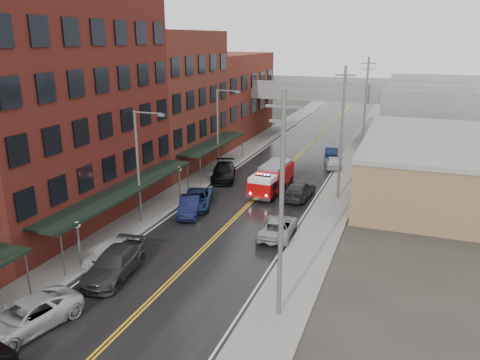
% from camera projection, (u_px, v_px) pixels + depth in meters
% --- Properties ---
extents(road, '(11.00, 160.00, 0.02)m').
position_uv_depth(road, '(246.00, 208.00, 40.92)').
color(road, black).
rests_on(road, ground).
extents(sidewalk_left, '(3.00, 160.00, 0.15)m').
position_uv_depth(sidewalk_left, '(171.00, 197.00, 43.31)').
color(sidewalk_left, slate).
rests_on(sidewalk_left, ground).
extents(sidewalk_right, '(3.00, 160.00, 0.15)m').
position_uv_depth(sidewalk_right, '(329.00, 218.00, 38.49)').
color(sidewalk_right, slate).
rests_on(sidewalk_right, ground).
extents(curb_left, '(0.30, 160.00, 0.15)m').
position_uv_depth(curb_left, '(188.00, 199.00, 42.77)').
color(curb_left, gray).
rests_on(curb_left, ground).
extents(curb_right, '(0.30, 160.00, 0.15)m').
position_uv_depth(curb_right, '(309.00, 215.00, 39.03)').
color(curb_right, gray).
rests_on(curb_right, ground).
extents(brick_building_b, '(9.00, 20.00, 18.00)m').
position_uv_depth(brick_building_b, '(55.00, 108.00, 36.40)').
color(brick_building_b, '#5A1917').
rests_on(brick_building_b, ground).
extents(brick_building_c, '(9.00, 15.00, 15.00)m').
position_uv_depth(brick_building_c, '(166.00, 100.00, 52.54)').
color(brick_building_c, maroon).
rests_on(brick_building_c, ground).
extents(brick_building_far, '(9.00, 20.00, 12.00)m').
position_uv_depth(brick_building_far, '(224.00, 96.00, 68.68)').
color(brick_building_far, maroon).
rests_on(brick_building_far, ground).
extents(tan_building, '(14.00, 22.00, 5.00)m').
position_uv_depth(tan_building, '(442.00, 168.00, 43.87)').
color(tan_building, '#8A684A').
rests_on(tan_building, ground).
extents(right_far_block, '(18.00, 30.00, 8.00)m').
position_uv_depth(right_far_block, '(449.00, 109.00, 69.69)').
color(right_far_block, slate).
rests_on(right_far_block, ground).
extents(awning_1, '(2.60, 18.00, 3.09)m').
position_uv_depth(awning_1, '(125.00, 189.00, 36.24)').
color(awning_1, black).
rests_on(awning_1, ground).
extents(awning_2, '(2.60, 13.00, 3.09)m').
position_uv_depth(awning_2, '(214.00, 143.00, 51.94)').
color(awning_2, black).
rests_on(awning_2, ground).
extents(globe_lamp_1, '(0.44, 0.44, 3.12)m').
position_uv_depth(globe_lamp_1, '(78.00, 234.00, 29.80)').
color(globe_lamp_1, '#59595B').
rests_on(globe_lamp_1, ground).
extents(globe_lamp_2, '(0.44, 0.44, 3.12)m').
position_uv_depth(globe_lamp_2, '(179.00, 175.00, 42.36)').
color(globe_lamp_2, '#59595B').
rests_on(globe_lamp_2, ground).
extents(street_lamp_1, '(2.64, 0.22, 9.00)m').
position_uv_depth(street_lamp_1, '(140.00, 160.00, 36.18)').
color(street_lamp_1, '#59595B').
rests_on(street_lamp_1, ground).
extents(street_lamp_2, '(2.64, 0.22, 9.00)m').
position_uv_depth(street_lamp_2, '(220.00, 125.00, 50.54)').
color(street_lamp_2, '#59595B').
rests_on(street_lamp_2, ground).
extents(utility_pole_0, '(1.80, 0.24, 12.00)m').
position_uv_depth(utility_pole_0, '(281.00, 205.00, 23.24)').
color(utility_pole_0, '#59595B').
rests_on(utility_pole_0, ground).
extents(utility_pole_1, '(1.80, 0.24, 12.00)m').
position_uv_depth(utility_pole_1, '(342.00, 132.00, 41.18)').
color(utility_pole_1, '#59595B').
rests_on(utility_pole_1, ground).
extents(utility_pole_2, '(1.80, 0.24, 12.00)m').
position_uv_depth(utility_pole_2, '(365.00, 103.00, 59.12)').
color(utility_pole_2, '#59595B').
rests_on(utility_pole_2, ground).
extents(overpass, '(40.00, 10.00, 7.50)m').
position_uv_depth(overpass, '(319.00, 97.00, 67.88)').
color(overpass, slate).
rests_on(overpass, ground).
extents(fire_truck, '(3.17, 7.23, 2.60)m').
position_uv_depth(fire_truck, '(272.00, 178.00, 44.65)').
color(fire_truck, '#B40808').
rests_on(fire_truck, ground).
extents(parked_car_left_2, '(3.80, 6.02, 1.55)m').
position_uv_depth(parked_car_left_2, '(27.00, 317.00, 23.62)').
color(parked_car_left_2, '#B0B3B8').
rests_on(parked_car_left_2, ground).
extents(parked_car_left_3, '(3.08, 5.95, 1.65)m').
position_uv_depth(parked_car_left_3, '(114.00, 264.00, 29.04)').
color(parked_car_left_3, '#2A292C').
rests_on(parked_car_left_3, ground).
extents(parked_car_left_4, '(1.87, 4.46, 1.51)m').
position_uv_depth(parked_car_left_4, '(111.00, 251.00, 30.91)').
color(parked_car_left_4, silver).
rests_on(parked_car_left_4, ground).
extents(parked_car_left_5, '(3.02, 4.86, 1.51)m').
position_uv_depth(parked_car_left_5, '(190.00, 206.00, 39.15)').
color(parked_car_left_5, black).
rests_on(parked_car_left_5, ground).
extents(parked_car_left_6, '(3.81, 5.61, 1.43)m').
position_uv_depth(parked_car_left_6, '(197.00, 199.00, 40.98)').
color(parked_car_left_6, '#122345').
rests_on(parked_car_left_6, ground).
extents(parked_car_left_7, '(3.93, 6.17, 1.67)m').
position_uv_depth(parked_car_left_7, '(224.00, 172.00, 48.77)').
color(parked_car_left_7, black).
rests_on(parked_car_left_7, ground).
extents(parked_car_right_0, '(2.68, 5.28, 1.43)m').
position_uv_depth(parked_car_right_0, '(278.00, 227.00, 35.01)').
color(parked_car_right_0, gray).
rests_on(parked_car_right_0, ground).
extents(parked_car_right_1, '(2.36, 5.38, 1.54)m').
position_uv_depth(parked_car_right_1, '(299.00, 190.00, 43.22)').
color(parked_car_right_1, '#232325').
rests_on(parked_car_right_1, ground).
extents(parked_car_right_2, '(2.58, 4.44, 1.42)m').
position_uv_depth(parked_car_right_2, '(333.00, 162.00, 53.09)').
color(parked_car_right_2, '#BCBCBC').
rests_on(parked_car_right_2, ground).
extents(parked_car_right_3, '(2.16, 4.57, 1.45)m').
position_uv_depth(parked_car_right_3, '(331.00, 153.00, 57.41)').
color(parked_car_right_3, black).
rests_on(parked_car_right_3, ground).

